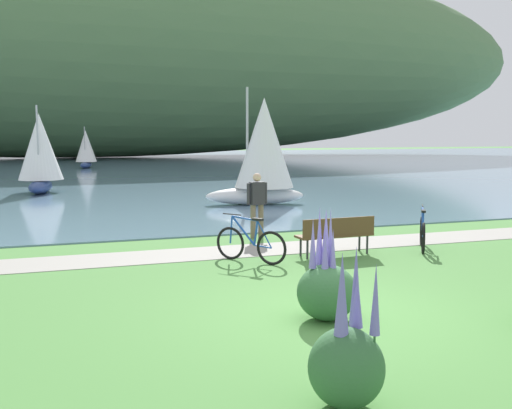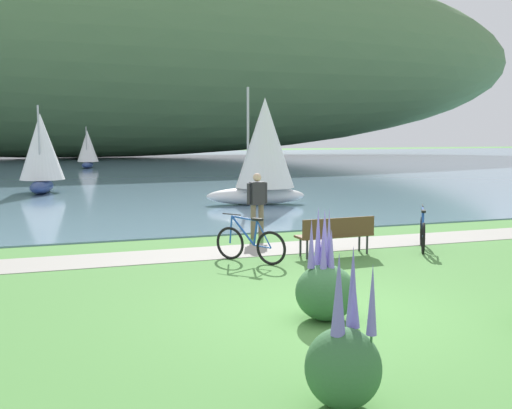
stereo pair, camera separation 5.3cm
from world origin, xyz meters
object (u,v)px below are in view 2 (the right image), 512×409
at_px(bicycle_leaning_near_bench, 250,244).
at_px(sailboat_toward_hillside, 264,150).
at_px(bicycle_beside_path, 423,233).
at_px(person_at_shoreline, 257,201).
at_px(sailboat_mid_bay, 88,148).
at_px(sailboat_far_off, 41,152).
at_px(park_bench_near_camera, 336,233).

bearing_deg(bicycle_leaning_near_bench, sailboat_toward_hillside, 68.86).
bearing_deg(bicycle_beside_path, sailboat_toward_hillside, 93.71).
bearing_deg(person_at_shoreline, sailboat_mid_bay, 93.92).
distance_m(bicycle_beside_path, person_at_shoreline, 4.29).
relative_size(bicycle_beside_path, person_at_shoreline, 0.89).
relative_size(bicycle_leaning_near_bench, sailboat_far_off, 0.36).
xyz_separation_m(bicycle_leaning_near_bench, person_at_shoreline, (1.14, 2.84, 0.58)).
xyz_separation_m(person_at_shoreline, sailboat_toward_hillside, (2.57, 6.74, 1.15)).
bearing_deg(sailboat_mid_bay, sailboat_far_off, -98.78).
relative_size(park_bench_near_camera, sailboat_mid_bay, 0.55).
xyz_separation_m(person_at_shoreline, sailboat_far_off, (-5.55, 14.57, 0.94)).
bearing_deg(bicycle_beside_path, bicycle_leaning_near_bench, -179.58).
bearing_deg(bicycle_leaning_near_bench, person_at_shoreline, 68.22).
xyz_separation_m(park_bench_near_camera, sailboat_toward_hillside, (1.65, 9.54, 1.61)).
xyz_separation_m(sailboat_mid_bay, sailboat_far_off, (-3.15, -20.42, 0.32)).
bearing_deg(sailboat_mid_bay, sailboat_toward_hillside, -80.03).
height_order(bicycle_beside_path, person_at_shoreline, person_at_shoreline).
xyz_separation_m(bicycle_beside_path, person_at_shoreline, (-3.19, 2.81, 0.58)).
relative_size(park_bench_near_camera, bicycle_leaning_near_bench, 1.28).
xyz_separation_m(bicycle_leaning_near_bench, bicycle_beside_path, (4.32, 0.03, -0.00)).
distance_m(bicycle_leaning_near_bench, person_at_shoreline, 3.11).
xyz_separation_m(bicycle_leaning_near_bench, sailboat_far_off, (-4.41, 17.41, 1.52)).
xyz_separation_m(park_bench_near_camera, person_at_shoreline, (-0.92, 2.80, 0.46)).
height_order(park_bench_near_camera, sailboat_toward_hillside, sailboat_toward_hillside).
bearing_deg(bicycle_beside_path, sailboat_mid_bay, 98.41).
height_order(sailboat_mid_bay, sailboat_far_off, sailboat_far_off).
height_order(bicycle_beside_path, sailboat_mid_bay, sailboat_mid_bay).
bearing_deg(bicycle_beside_path, park_bench_near_camera, 179.72).
bearing_deg(sailboat_mid_bay, bicycle_leaning_near_bench, -88.09).
distance_m(bicycle_leaning_near_bench, sailboat_mid_bay, 37.87).
bearing_deg(bicycle_beside_path, sailboat_far_off, 116.70).
bearing_deg(sailboat_far_off, bicycle_beside_path, -63.30).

